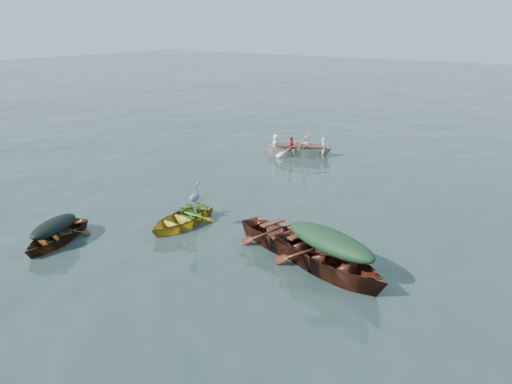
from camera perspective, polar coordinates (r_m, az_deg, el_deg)
ground at (r=13.59m, az=-5.44°, el=-6.50°), size 140.00×140.00×0.00m
yellow_dinghy at (r=15.14m, az=-8.57°, el=-3.87°), size 1.32×3.03×0.81m
dark_covered_boat at (r=14.92m, az=-21.88°, el=-5.46°), size 2.07×3.33×0.74m
green_tarp_boat at (r=12.45m, az=8.29°, el=-9.13°), size 5.08×2.86×1.16m
open_wooden_boat at (r=13.46m, az=3.40°, el=-6.69°), size 4.60×2.47×1.03m
rowed_boat at (r=22.85m, az=4.94°, el=4.16°), size 4.21×2.91×0.96m
dark_tarp_cover at (r=14.70m, az=-22.15°, el=-3.42°), size 1.14×1.83×0.40m
green_tarp_cover at (r=12.08m, az=8.48°, el=-5.61°), size 2.79×1.57×0.52m
thwart_benches at (r=13.24m, az=3.45°, el=-4.61°), size 2.34×1.37×0.04m
heron at (r=14.51m, az=-7.01°, el=-1.16°), size 0.28×0.40×0.92m
dinghy_weeds at (r=15.24m, az=-7.22°, el=-0.81°), size 0.70×0.90×0.60m
rowers at (r=22.64m, az=5.00°, el=6.26°), size 3.05×2.26×0.76m
oars at (r=22.72m, az=4.97°, el=5.40°), size 1.69×2.60×0.06m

